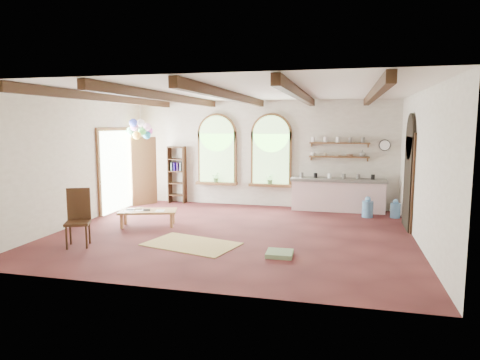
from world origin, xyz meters
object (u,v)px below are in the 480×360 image
(coffee_table, at_px, (148,212))
(side_chair, at_px, (78,230))
(kitchen_counter, at_px, (338,194))
(balloon_cluster, at_px, (140,130))

(coffee_table, distance_m, side_chair, 2.04)
(kitchen_counter, distance_m, balloon_cluster, 6.07)
(kitchen_counter, xyz_separation_m, balloon_cluster, (-5.71, -0.90, 1.86))
(kitchen_counter, height_order, balloon_cluster, balloon_cluster)
(kitchen_counter, bearing_deg, side_chair, -135.78)
(kitchen_counter, xyz_separation_m, coffee_table, (-4.50, -3.03, -0.13))
(side_chair, bearing_deg, coffee_table, 72.55)
(coffee_table, bearing_deg, side_chair, -107.45)
(kitchen_counter, distance_m, side_chair, 7.13)
(kitchen_counter, height_order, side_chair, side_chair)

